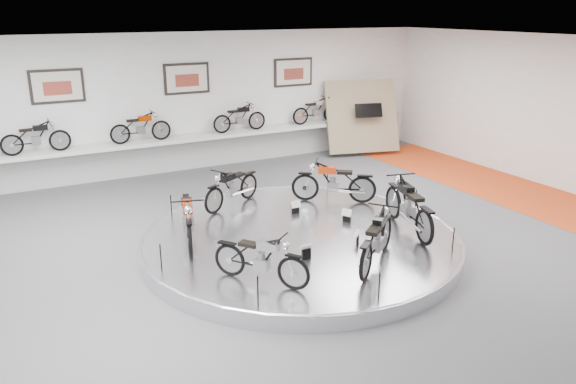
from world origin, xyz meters
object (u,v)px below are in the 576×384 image
display_platform (300,241)px  bike_b (232,187)px  shelf (193,138)px  bike_d (261,258)px  bike_a (334,182)px  bike_e (377,238)px  bike_f (409,206)px  bike_c (188,218)px

display_platform → bike_b: 2.36m
shelf → bike_d: bearing=-101.5°
shelf → bike_a: (1.66, -5.04, -0.21)m
display_platform → bike_a: (1.66, 1.36, 0.64)m
bike_d → bike_e: bearing=44.4°
display_platform → bike_f: 2.30m
bike_b → bike_c: size_ratio=0.90×
bike_d → bike_f: bike_f is taller
bike_b → display_platform: bearing=75.9°
shelf → bike_b: size_ratio=7.01×
shelf → bike_b: bike_b is taller
shelf → bike_a: size_ratio=6.57×
bike_a → shelf: bearing=-35.8°
bike_a → bike_f: size_ratio=0.91×
bike_e → display_platform: bearing=66.4°
bike_c → bike_f: 4.39m
bike_c → bike_f: bearing=86.3°
shelf → bike_b: (-0.54, -4.18, -0.24)m
display_platform → bike_e: bike_e is taller
shelf → bike_c: bearing=-110.2°
bike_f → bike_b: bearing=54.4°
display_platform → bike_d: bike_d is taller
display_platform → bike_f: bearing=-23.5°
display_platform → bike_b: bearing=103.8°
display_platform → bike_b: size_ratio=4.08×
display_platform → bike_a: size_ratio=3.82×
display_platform → bike_c: (-2.12, 0.63, 0.66)m
display_platform → bike_b: bike_b is taller
bike_f → shelf: bearing=30.3°
display_platform → bike_e: (0.49, -1.85, 0.65)m
bike_a → bike_f: bearing=135.1°
bike_b → bike_c: bearing=17.3°
display_platform → bike_f: (2.01, -0.87, 0.69)m
bike_a → bike_e: bike_e is taller
bike_d → bike_f: size_ratio=0.81×
display_platform → shelf: 6.46m
bike_a → bike_b: size_ratio=1.07×
bike_d → shelf: bearing=132.1°
bike_c → bike_d: bearing=29.8°
bike_b → bike_d: bike_b is taller
display_platform → shelf: (0.00, 6.40, 0.85)m
display_platform → shelf: bearing=90.0°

